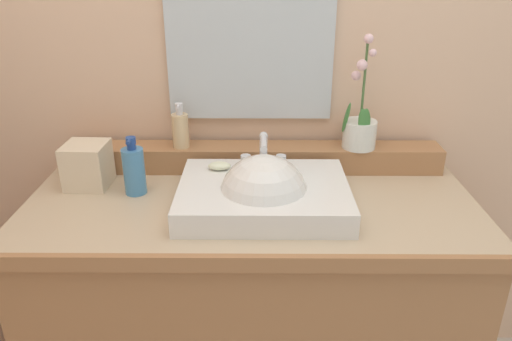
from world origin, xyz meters
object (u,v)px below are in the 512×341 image
Objects in this scene: soap_bar at (220,166)px; potted_plant at (360,127)px; lotion_bottle at (134,170)px; sink_basin at (264,197)px; tissue_box at (87,165)px; soap_dispenser at (180,129)px.

potted_plant is (0.45, 0.16, 0.07)m from soap_bar.
sink_basin is at bearing -13.57° from lotion_bottle.
lotion_bottle is at bearing 166.43° from sink_basin.
tissue_box is (-0.56, 0.15, 0.04)m from sink_basin.
sink_basin is at bearing -14.97° from tissue_box.
soap_dispenser reaches higher than tissue_box.
potted_plant reaches higher than lotion_bottle.
lotion_bottle is (-0.12, -0.17, -0.07)m from soap_dispenser.
sink_basin reaches higher than lotion_bottle.
soap_bar is 0.22m from soap_dispenser.
lotion_bottle is at bearing -166.26° from potted_plant.
potted_plant reaches higher than soap_bar.
sink_basin reaches higher than soap_bar.
soap_bar is at bearing -160.89° from potted_plant.
tissue_box is (-0.16, 0.05, -0.01)m from lotion_bottle.
soap_bar is 0.19× the size of potted_plant.
soap_dispenser is at bearing 131.64° from soap_bar.
tissue_box reaches higher than soap_bar.
tissue_box is (-0.42, 0.04, -0.01)m from soap_bar.
potted_plant is 0.74m from lotion_bottle.
soap_bar is at bearing 3.80° from lotion_bottle.
tissue_box is at bearing -172.11° from potted_plant.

